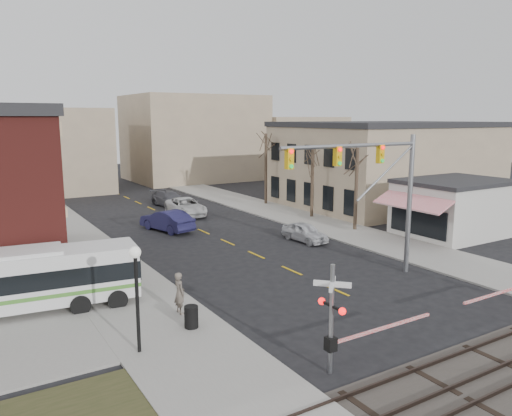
{
  "coord_description": "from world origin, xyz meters",
  "views": [
    {
      "loc": [
        -16.64,
        -17.06,
        8.94
      ],
      "look_at": [
        -1.0,
        8.4,
        3.5
      ],
      "focal_mm": 35.0,
      "sensor_mm": 36.0,
      "label": 1
    }
  ],
  "objects_px": {
    "car_b": "(167,220)",
    "car_d": "(170,199)",
    "transit_bus": "(11,281)",
    "pedestrian_far": "(115,274)",
    "pedestrian_near": "(179,293)",
    "rr_crossing_west": "(341,318)",
    "traffic_signal_mast": "(378,178)",
    "street_lamp": "(136,277)",
    "car_a": "(305,232)",
    "trash_bin": "(191,317)",
    "car_c": "(186,207)"
  },
  "relations": [
    {
      "from": "car_c",
      "to": "car_d",
      "type": "bearing_deg",
      "value": 89.67
    },
    {
      "from": "rr_crossing_west",
      "to": "car_a",
      "type": "xyz_separation_m",
      "value": [
        10.4,
        15.83,
        -1.29
      ]
    },
    {
      "from": "car_b",
      "to": "trash_bin",
      "type": "bearing_deg",
      "value": 55.78
    },
    {
      "from": "traffic_signal_mast",
      "to": "trash_bin",
      "type": "bearing_deg",
      "value": -175.28
    },
    {
      "from": "car_b",
      "to": "car_d",
      "type": "relative_size",
      "value": 0.98
    },
    {
      "from": "car_b",
      "to": "car_c",
      "type": "bearing_deg",
      "value": -142.58
    },
    {
      "from": "transit_bus",
      "to": "pedestrian_near",
      "type": "distance_m",
      "value": 7.61
    },
    {
      "from": "rr_crossing_west",
      "to": "car_a",
      "type": "relative_size",
      "value": 1.41
    },
    {
      "from": "trash_bin",
      "to": "car_d",
      "type": "bearing_deg",
      "value": 69.83
    },
    {
      "from": "transit_bus",
      "to": "traffic_signal_mast",
      "type": "distance_m",
      "value": 18.92
    },
    {
      "from": "car_d",
      "to": "street_lamp",
      "type": "bearing_deg",
      "value": -121.04
    },
    {
      "from": "traffic_signal_mast",
      "to": "rr_crossing_west",
      "type": "bearing_deg",
      "value": -141.03
    },
    {
      "from": "car_a",
      "to": "car_b",
      "type": "distance_m",
      "value": 11.22
    },
    {
      "from": "car_a",
      "to": "car_b",
      "type": "bearing_deg",
      "value": 127.01
    },
    {
      "from": "pedestrian_far",
      "to": "transit_bus",
      "type": "bearing_deg",
      "value": 132.6
    },
    {
      "from": "street_lamp",
      "to": "car_d",
      "type": "bearing_deg",
      "value": 66.12
    },
    {
      "from": "pedestrian_far",
      "to": "rr_crossing_west",
      "type": "bearing_deg",
      "value": -124.68
    },
    {
      "from": "transit_bus",
      "to": "street_lamp",
      "type": "relative_size",
      "value": 2.75
    },
    {
      "from": "transit_bus",
      "to": "trash_bin",
      "type": "bearing_deg",
      "value": -42.27
    },
    {
      "from": "trash_bin",
      "to": "car_b",
      "type": "xyz_separation_m",
      "value": [
        6.2,
        18.42,
        0.25
      ]
    },
    {
      "from": "rr_crossing_west",
      "to": "car_c",
      "type": "relative_size",
      "value": 0.98
    },
    {
      "from": "street_lamp",
      "to": "car_c",
      "type": "xyz_separation_m",
      "value": [
        12.73,
        24.64,
        -2.3
      ]
    },
    {
      "from": "transit_bus",
      "to": "trash_bin",
      "type": "relative_size",
      "value": 11.97
    },
    {
      "from": "car_a",
      "to": "car_d",
      "type": "height_order",
      "value": "car_d"
    },
    {
      "from": "car_d",
      "to": "pedestrian_near",
      "type": "xyz_separation_m",
      "value": [
        -10.38,
        -27.09,
        0.33
      ]
    },
    {
      "from": "car_b",
      "to": "pedestrian_near",
      "type": "height_order",
      "value": "pedestrian_near"
    },
    {
      "from": "rr_crossing_west",
      "to": "pedestrian_near",
      "type": "bearing_deg",
      "value": 110.8
    },
    {
      "from": "traffic_signal_mast",
      "to": "pedestrian_far",
      "type": "relative_size",
      "value": 5.41
    },
    {
      "from": "car_a",
      "to": "car_d",
      "type": "xyz_separation_m",
      "value": [
        -2.93,
        18.9,
        0.08
      ]
    },
    {
      "from": "car_b",
      "to": "street_lamp",
      "type": "bearing_deg",
      "value": 49.96
    },
    {
      "from": "pedestrian_far",
      "to": "trash_bin",
      "type": "bearing_deg",
      "value": -132.46
    },
    {
      "from": "car_b",
      "to": "pedestrian_near",
      "type": "xyz_separation_m",
      "value": [
        -5.98,
        -16.69,
        0.24
      ]
    },
    {
      "from": "traffic_signal_mast",
      "to": "car_d",
      "type": "xyz_separation_m",
      "value": [
        -1.01,
        27.87,
        -4.94
      ]
    },
    {
      "from": "pedestrian_near",
      "to": "pedestrian_far",
      "type": "height_order",
      "value": "pedestrian_near"
    },
    {
      "from": "pedestrian_far",
      "to": "street_lamp",
      "type": "bearing_deg",
      "value": -154.36
    },
    {
      "from": "pedestrian_near",
      "to": "car_b",
      "type": "bearing_deg",
      "value": -22.24
    },
    {
      "from": "rr_crossing_west",
      "to": "car_a",
      "type": "height_order",
      "value": "rr_crossing_west"
    },
    {
      "from": "street_lamp",
      "to": "pedestrian_near",
      "type": "bearing_deg",
      "value": 44.12
    },
    {
      "from": "traffic_signal_mast",
      "to": "street_lamp",
      "type": "bearing_deg",
      "value": -172.11
    },
    {
      "from": "trash_bin",
      "to": "street_lamp",
      "type": "bearing_deg",
      "value": -158.86
    },
    {
      "from": "transit_bus",
      "to": "pedestrian_far",
      "type": "xyz_separation_m",
      "value": [
        4.87,
        0.64,
        -0.67
      ]
    },
    {
      "from": "rr_crossing_west",
      "to": "trash_bin",
      "type": "xyz_separation_m",
      "value": [
        -3.11,
        5.91,
        -1.37
      ]
    },
    {
      "from": "car_d",
      "to": "pedestrian_far",
      "type": "xyz_separation_m",
      "value": [
        -11.99,
        -22.48,
        0.21
      ]
    },
    {
      "from": "transit_bus",
      "to": "pedestrian_far",
      "type": "relative_size",
      "value": 6.71
    },
    {
      "from": "car_b",
      "to": "car_c",
      "type": "height_order",
      "value": "car_b"
    },
    {
      "from": "car_c",
      "to": "trash_bin",
      "type": "bearing_deg",
      "value": -108.18
    },
    {
      "from": "trash_bin",
      "to": "car_c",
      "type": "bearing_deg",
      "value": 66.84
    },
    {
      "from": "trash_bin",
      "to": "car_b",
      "type": "distance_m",
      "value": 19.44
    },
    {
      "from": "street_lamp",
      "to": "pedestrian_far",
      "type": "relative_size",
      "value": 2.45
    },
    {
      "from": "car_a",
      "to": "pedestrian_far",
      "type": "distance_m",
      "value": 15.34
    }
  ]
}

